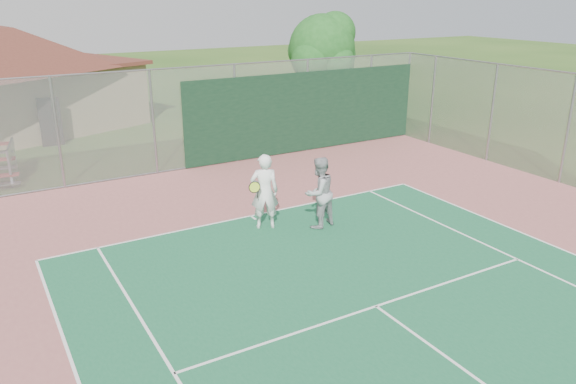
% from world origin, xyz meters
% --- Properties ---
extents(back_fence, '(20.08, 0.11, 3.53)m').
position_xyz_m(back_fence, '(2.11, 16.98, 1.67)').
color(back_fence, gray).
rests_on(back_fence, ground).
extents(side_fence_right, '(0.08, 9.00, 3.50)m').
position_xyz_m(side_fence_right, '(10.00, 12.50, 1.75)').
color(side_fence_right, gray).
rests_on(side_fence_right, ground).
extents(tree, '(3.64, 3.45, 5.07)m').
position_xyz_m(tree, '(8.55, 21.28, 3.33)').
color(tree, '#351E13').
rests_on(tree, ground).
extents(player_white_front, '(1.02, 0.72, 1.98)m').
position_xyz_m(player_white_front, '(-0.03, 10.99, 0.99)').
color(player_white_front, white).
rests_on(player_white_front, ground).
extents(player_grey_back, '(1.04, 0.89, 1.88)m').
position_xyz_m(player_grey_back, '(1.21, 10.34, 0.94)').
color(player_grey_back, '#989A9D').
rests_on(player_grey_back, ground).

